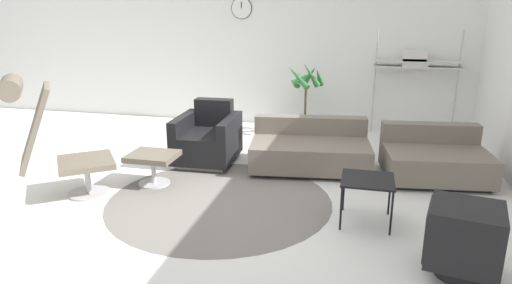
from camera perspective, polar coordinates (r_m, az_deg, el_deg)
name	(u,v)px	position (r m, az deg, el deg)	size (l,w,h in m)	color
ground_plane	(230,187)	(5.19, -3.22, -5.64)	(12.00, 12.00, 0.00)	white
wall_back	(281,42)	(7.77, 3.18, 12.41)	(12.00, 0.09, 2.80)	white
round_rug	(219,200)	(4.85, -4.60, -7.28)	(2.35, 2.35, 0.01)	slate
lounge_chair	(46,130)	(5.09, -24.74, 1.37)	(1.12, 1.04, 1.32)	#BCBCC1
ottoman	(153,161)	(5.31, -12.77, -2.29)	(0.53, 0.45, 0.37)	#BCBCC1
armchair_red	(208,140)	(5.97, -6.04, 0.24)	(0.77, 0.88, 0.78)	silver
couch_low	(310,151)	(5.76, 6.75, -1.09)	(1.55, 1.08, 0.59)	black
couch_second	(434,160)	(5.78, 21.38, -2.11)	(1.26, 1.04, 0.59)	black
side_table	(368,183)	(4.36, 13.77, -4.97)	(0.48, 0.48, 0.44)	black
crt_television	(463,239)	(3.79, 24.50, -10.95)	(0.60, 0.59, 0.56)	black
potted_plant	(306,104)	(7.26, 6.23, 4.73)	(0.59, 0.62, 1.17)	silver
shelf_unit	(416,62)	(7.40, 19.35, 9.36)	(1.28, 0.28, 1.63)	#BCBCC1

